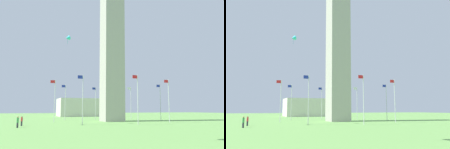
{
  "view_description": "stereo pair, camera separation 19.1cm",
  "coord_description": "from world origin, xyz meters",
  "views": [
    {
      "loc": [
        20.52,
        53.74,
        2.88
      ],
      "look_at": [
        0.0,
        0.0,
        11.42
      ],
      "focal_mm": 37.6,
      "sensor_mm": 36.0,
      "label": 1
    },
    {
      "loc": [
        20.34,
        53.81,
        2.88
      ],
      "look_at": [
        0.0,
        0.0,
        11.42
      ],
      "focal_mm": 37.6,
      "sensor_mm": 36.0,
      "label": 2
    }
  ],
  "objects": [
    {
      "name": "ground_plane",
      "position": [
        0.0,
        0.0,
        0.0
      ],
      "size": [
        260.0,
        260.0,
        0.0
      ],
      "primitive_type": "plane",
      "color": "#609347"
    },
    {
      "name": "obelisk_monument",
      "position": [
        0.0,
        0.0,
        22.3
      ],
      "size": [
        4.9,
        4.9,
        44.59
      ],
      "color": "#A8A399",
      "rests_on": "ground"
    },
    {
      "name": "flagpole_n",
      "position": [
        13.79,
        0.0,
        5.15
      ],
      "size": [
        1.12,
        0.14,
        9.49
      ],
      "color": "silver",
      "rests_on": "ground"
    },
    {
      "name": "flagpole_ne",
      "position": [
        9.77,
        9.72,
        5.15
      ],
      "size": [
        1.12,
        0.14,
        9.49
      ],
      "color": "silver",
      "rests_on": "ground"
    },
    {
      "name": "flagpole_e",
      "position": [
        0.05,
        13.74,
        5.15
      ],
      "size": [
        1.12,
        0.14,
        9.49
      ],
      "color": "silver",
      "rests_on": "ground"
    },
    {
      "name": "flagpole_se",
      "position": [
        -9.67,
        9.72,
        5.15
      ],
      "size": [
        1.12,
        0.14,
        9.49
      ],
      "color": "silver",
      "rests_on": "ground"
    },
    {
      "name": "flagpole_s",
      "position": [
        -13.69,
        0.0,
        5.15
      ],
      "size": [
        1.12,
        0.14,
        9.49
      ],
      "color": "silver",
      "rests_on": "ground"
    },
    {
      "name": "flagpole_sw",
      "position": [
        -9.67,
        -9.72,
        5.15
      ],
      "size": [
        1.12,
        0.14,
        9.49
      ],
      "color": "silver",
      "rests_on": "ground"
    },
    {
      "name": "flagpole_w",
      "position": [
        0.05,
        -13.74,
        5.15
      ],
      "size": [
        1.12,
        0.14,
        9.49
      ],
      "color": "silver",
      "rests_on": "ground"
    },
    {
      "name": "flagpole_nw",
      "position": [
        9.77,
        -9.72,
        5.15
      ],
      "size": [
        1.12,
        0.14,
        9.49
      ],
      "color": "silver",
      "rests_on": "ground"
    },
    {
      "name": "person_green_shirt",
      "position": [
        21.01,
        13.58,
        0.88
      ],
      "size": [
        0.32,
        0.32,
        1.77
      ],
      "rotation": [
        0.0,
        0.0,
        -2.88
      ],
      "color": "#2D2D38",
      "rests_on": "ground"
    },
    {
      "name": "person_red_shirt",
      "position": [
        20.42,
        9.33,
        0.85
      ],
      "size": [
        0.32,
        0.32,
        1.71
      ],
      "rotation": [
        0.0,
        0.0,
        -2.35
      ],
      "color": "#2D2D38",
      "rests_on": "ground"
    },
    {
      "name": "kite_cyan_delta",
      "position": [
        12.64,
        8.07,
        17.06
      ],
      "size": [
        1.33,
        1.27,
        1.8
      ],
      "color": "#33C6D1"
    },
    {
      "name": "distant_building",
      "position": [
        -3.77,
        -43.31,
        3.62
      ],
      "size": [
        20.98,
        12.78,
        7.24
      ],
      "color": "beige",
      "rests_on": "ground"
    }
  ]
}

